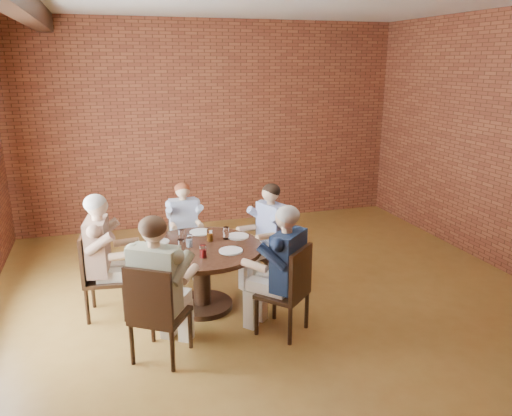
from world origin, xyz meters
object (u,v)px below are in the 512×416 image
object	(u,v)px
chair_a	(273,246)
chair_c	(97,272)
chair_e	(290,288)
diner_b	(184,229)
diner_c	(105,257)
chair_b	(184,236)
diner_e	(283,271)
smartphone	(238,249)
dining_table	(201,265)
diner_d	(159,288)
chair_d	(155,311)
diner_a	(268,236)

from	to	relation	value
chair_a	chair_c	xyz separation A→B (m)	(-2.11, -0.21, 0.02)
chair_a	chair_e	xyz separation A→B (m)	(-0.24, -1.21, 0.02)
chair_a	diner_b	xyz separation A→B (m)	(-1.00, 0.70, 0.11)
diner_b	chair_c	distance (m)	1.45
diner_c	chair_e	world-z (taller)	diner_c
chair_b	diner_c	xyz separation A→B (m)	(-1.02, -1.00, 0.21)
chair_b	diner_e	bearing A→B (deg)	-70.42
diner_b	smartphone	distance (m)	1.35
dining_table	chair_b	xyz separation A→B (m)	(-0.01, 1.15, -0.05)
chair_a	diner_d	xyz separation A→B (m)	(-1.55, -1.24, 0.21)
diner_e	smartphone	world-z (taller)	diner_e
dining_table	chair_d	distance (m)	1.13
chair_d	chair_e	distance (m)	1.37
diner_a	diner_b	xyz separation A→B (m)	(-0.92, 0.73, -0.05)
chair_a	diner_a	distance (m)	0.17
chair_b	smartphone	size ratio (longest dim) A/B	6.24
chair_e	chair_d	bearing A→B (deg)	-37.55
diner_a	diner_b	distance (m)	1.18
chair_b	diner_d	distance (m)	2.10
chair_a	diner_c	world-z (taller)	diner_c
chair_a	diner_e	distance (m)	1.20
chair_e	smartphone	world-z (taller)	chair_e
chair_c	smartphone	world-z (taller)	chair_c
diner_a	diner_e	world-z (taller)	diner_e
diner_b	diner_e	size ratio (longest dim) A/B	0.89
diner_c	smartphone	distance (m)	1.45
chair_b	smartphone	xyz separation A→B (m)	(0.38, -1.36, 0.27)
diner_b	diner_e	world-z (taller)	diner_e
chair_d	diner_e	distance (m)	1.33
diner_b	chair_d	distance (m)	2.11
diner_c	diner_d	distance (m)	1.11
diner_d	smartphone	distance (m)	1.14
diner_c	chair_c	bearing A→B (deg)	90.00
chair_d	diner_e	size ratio (longest dim) A/B	0.72
smartphone	diner_e	bearing A→B (deg)	-70.04
diner_a	diner_c	size ratio (longest dim) A/B	0.94
diner_d	chair_e	world-z (taller)	diner_d
diner_b	chair_e	world-z (taller)	diner_b
diner_b	diner_c	world-z (taller)	diner_c
chair_e	smartphone	distance (m)	0.77
diner_a	diner_e	xyz separation A→B (m)	(-0.22, -1.12, 0.03)
dining_table	chair_b	bearing A→B (deg)	90.41
diner_a	diner_d	size ratio (longest dim) A/B	0.92
diner_a	chair_e	bearing A→B (deg)	-28.73
chair_a	chair_b	world-z (taller)	chair_a
diner_e	chair_a	bearing A→B (deg)	-146.65
chair_c	diner_c	world-z (taller)	diner_c
chair_d	chair_a	bearing A→B (deg)	-107.34
chair_e	diner_c	bearing A→B (deg)	-70.95
dining_table	diner_c	world-z (taller)	diner_c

